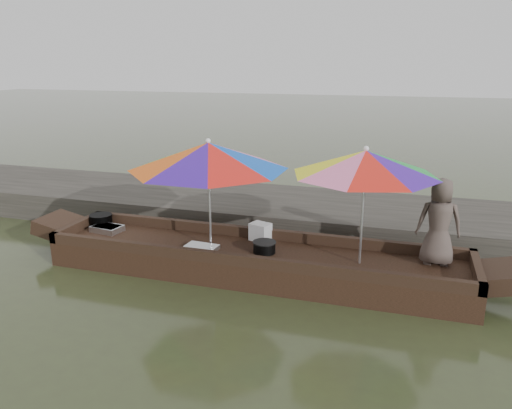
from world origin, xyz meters
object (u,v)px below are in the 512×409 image
(tray_crayfish, at_px, (107,229))
(tray_scallop, at_px, (201,248))
(umbrella_stern, at_px, (363,207))
(cooking_pot, at_px, (101,220))
(boat_hull, at_px, (254,262))
(umbrella_bow, at_px, (210,194))
(vendor, at_px, (439,222))
(charcoal_grill, at_px, (264,248))
(supply_bag, at_px, (260,232))

(tray_crayfish, xyz_separation_m, tray_scallop, (1.72, -0.31, -0.01))
(tray_scallop, height_order, umbrella_stern, umbrella_stern)
(cooking_pot, distance_m, umbrella_stern, 4.22)
(umbrella_stern, bearing_deg, tray_crayfish, 178.31)
(boat_hull, height_order, tray_scallop, tray_scallop)
(boat_hull, xyz_separation_m, tray_scallop, (-0.72, -0.19, 0.21))
(tray_crayfish, height_order, umbrella_bow, umbrella_bow)
(vendor, xyz_separation_m, umbrella_stern, (-0.95, -0.28, 0.20))
(cooking_pot, relative_size, vendor, 0.31)
(cooking_pot, height_order, vendor, vendor)
(charcoal_grill, xyz_separation_m, umbrella_stern, (1.30, 0.02, 0.70))
(tray_scallop, bearing_deg, cooking_pot, 165.24)
(boat_hull, height_order, supply_bag, supply_bag)
(boat_hull, height_order, cooking_pot, cooking_pot)
(cooking_pot, height_order, tray_scallop, cooking_pot)
(boat_hull, height_order, tray_crayfish, tray_crayfish)
(vendor, bearing_deg, cooking_pot, -3.83)
(supply_bag, relative_size, umbrella_stern, 0.15)
(boat_hull, distance_m, supply_bag, 0.55)
(tray_crayfish, relative_size, tray_scallop, 1.00)
(tray_scallop, distance_m, charcoal_grill, 0.90)
(charcoal_grill, distance_m, vendor, 2.33)
(cooking_pot, relative_size, charcoal_grill, 1.16)
(tray_scallop, relative_size, umbrella_bow, 0.21)
(vendor, relative_size, umbrella_bow, 0.52)
(tray_crayfish, distance_m, supply_bag, 2.43)
(vendor, distance_m, umbrella_bow, 3.08)
(boat_hull, relative_size, umbrella_stern, 3.15)
(boat_hull, xyz_separation_m, cooking_pot, (-2.69, 0.33, 0.27))
(cooking_pot, xyz_separation_m, tray_scallop, (1.97, -0.52, -0.06))
(charcoal_grill, height_order, vendor, vendor)
(boat_hull, relative_size, cooking_pot, 16.48)
(cooking_pot, xyz_separation_m, supply_bag, (2.65, 0.12, 0.04))
(charcoal_grill, bearing_deg, supply_bag, 113.18)
(tray_scallop, distance_m, vendor, 3.22)
(boat_hull, relative_size, tray_crayfish, 12.92)
(umbrella_bow, bearing_deg, tray_scallop, -110.25)
(umbrella_stern, bearing_deg, boat_hull, 180.00)
(charcoal_grill, relative_size, supply_bag, 1.10)
(cooking_pot, xyz_separation_m, charcoal_grill, (2.85, -0.34, -0.02))
(tray_scallop, relative_size, supply_bag, 1.63)
(supply_bag, xyz_separation_m, umbrella_bow, (-0.61, -0.45, 0.65))
(cooking_pot, distance_m, charcoal_grill, 2.87)
(boat_hull, bearing_deg, charcoal_grill, -5.81)
(supply_bag, distance_m, umbrella_bow, 0.99)
(charcoal_grill, bearing_deg, tray_scallop, -168.56)
(tray_crayfish, distance_m, umbrella_stern, 3.97)
(umbrella_stern, bearing_deg, umbrella_bow, 180.00)
(boat_hull, height_order, charcoal_grill, charcoal_grill)
(cooking_pot, relative_size, umbrella_bow, 0.16)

